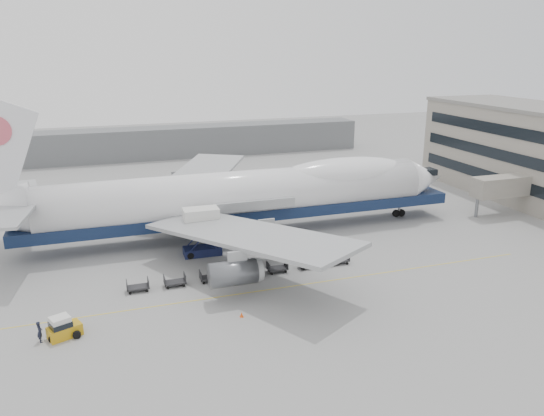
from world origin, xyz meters
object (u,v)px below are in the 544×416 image
object	(u,v)px
airliner	(245,194)
baggage_tug	(63,328)
catering_truck	(201,229)
ground_worker	(40,332)

from	to	relation	value
airliner	baggage_tug	distance (m)	31.60
catering_truck	ground_worker	xyz separation A→B (m)	(-17.53, -15.67, -2.46)
airliner	ground_worker	distance (m)	33.08
airliner	ground_worker	bearing A→B (deg)	-138.98
ground_worker	catering_truck	bearing A→B (deg)	-60.70
airliner	catering_truck	size ratio (longest dim) A/B	11.14
airliner	baggage_tug	size ratio (longest dim) A/B	21.23
catering_truck	baggage_tug	distance (m)	22.18
airliner	ground_worker	size ratio (longest dim) A/B	34.42
catering_truck	baggage_tug	world-z (taller)	catering_truck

